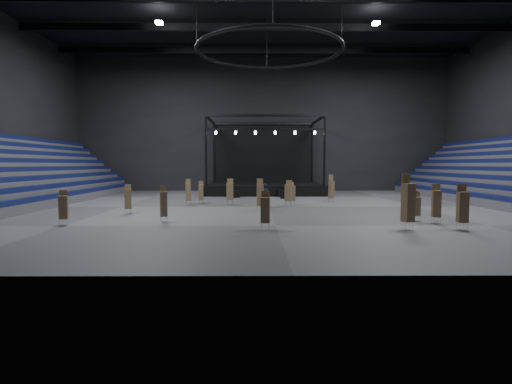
{
  "coord_description": "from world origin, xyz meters",
  "views": [
    {
      "loc": [
        -1.3,
        -33.7,
        3.62
      ],
      "look_at": [
        -1.11,
        -2.0,
        1.4
      ],
      "focal_mm": 28.0,
      "sensor_mm": 36.0,
      "label": 1
    }
  ],
  "objects_px": {
    "chair_stack_13": "(201,192)",
    "chair_stack_14": "(462,206)",
    "flight_case_left": "(235,194)",
    "crew_member": "(416,203)",
    "chair_stack_6": "(417,206)",
    "chair_stack_9": "(188,192)",
    "stage": "(264,181)",
    "chair_stack_4": "(436,203)",
    "man_center": "(265,195)",
    "chair_stack_2": "(288,192)",
    "flight_case_mid": "(286,195)",
    "flight_case_right": "(283,193)",
    "chair_stack_3": "(408,202)",
    "chair_stack_15": "(292,193)",
    "chair_stack_10": "(63,207)",
    "chair_stack_11": "(331,187)",
    "chair_stack_8": "(331,189)",
    "chair_stack_12": "(128,198)",
    "chair_stack_5": "(230,191)",
    "chair_stack_0": "(265,209)",
    "chair_stack_7": "(164,203)",
    "chair_stack_1": "(260,194)"
  },
  "relations": [
    {
      "from": "chair_stack_0",
      "to": "chair_stack_14",
      "type": "distance_m",
      "value": 10.84
    },
    {
      "from": "chair_stack_2",
      "to": "chair_stack_13",
      "type": "distance_m",
      "value": 8.12
    },
    {
      "from": "chair_stack_3",
      "to": "chair_stack_6",
      "type": "height_order",
      "value": "chair_stack_3"
    },
    {
      "from": "chair_stack_6",
      "to": "chair_stack_8",
      "type": "relative_size",
      "value": 0.75
    },
    {
      "from": "chair_stack_1",
      "to": "crew_member",
      "type": "relative_size",
      "value": 1.46
    },
    {
      "from": "flight_case_right",
      "to": "chair_stack_6",
      "type": "distance_m",
      "value": 20.11
    },
    {
      "from": "flight_case_mid",
      "to": "flight_case_right",
      "type": "height_order",
      "value": "flight_case_mid"
    },
    {
      "from": "chair_stack_3",
      "to": "chair_stack_5",
      "type": "relative_size",
      "value": 1.32
    },
    {
      "from": "chair_stack_0",
      "to": "chair_stack_11",
      "type": "xyz_separation_m",
      "value": [
        7.19,
        18.56,
        0.16
      ]
    },
    {
      "from": "chair_stack_4",
      "to": "chair_stack_12",
      "type": "xyz_separation_m",
      "value": [
        -20.28,
        4.76,
        -0.12
      ]
    },
    {
      "from": "crew_member",
      "to": "chair_stack_10",
      "type": "bearing_deg",
      "value": 87.62
    },
    {
      "from": "man_center",
      "to": "chair_stack_15",
      "type": "bearing_deg",
      "value": -137.96
    },
    {
      "from": "chair_stack_4",
      "to": "man_center",
      "type": "height_order",
      "value": "chair_stack_4"
    },
    {
      "from": "chair_stack_10",
      "to": "man_center",
      "type": "height_order",
      "value": "chair_stack_10"
    },
    {
      "from": "stage",
      "to": "chair_stack_0",
      "type": "bearing_deg",
      "value": -91.34
    },
    {
      "from": "chair_stack_0",
      "to": "stage",
      "type": "bearing_deg",
      "value": 94.82
    },
    {
      "from": "chair_stack_4",
      "to": "chair_stack_10",
      "type": "bearing_deg",
      "value": -167.56
    },
    {
      "from": "chair_stack_8",
      "to": "chair_stack_9",
      "type": "xyz_separation_m",
      "value": [
        -13.23,
        -2.79,
        -0.03
      ]
    },
    {
      "from": "chair_stack_3",
      "to": "chair_stack_7",
      "type": "distance_m",
      "value": 14.43
    },
    {
      "from": "chair_stack_6",
      "to": "chair_stack_12",
      "type": "xyz_separation_m",
      "value": [
        -19.52,
        3.73,
        0.16
      ]
    },
    {
      "from": "chair_stack_5",
      "to": "chair_stack_7",
      "type": "distance_m",
      "value": 10.95
    },
    {
      "from": "flight_case_left",
      "to": "chair_stack_10",
      "type": "distance_m",
      "value": 21.52
    },
    {
      "from": "chair_stack_8",
      "to": "chair_stack_11",
      "type": "height_order",
      "value": "chair_stack_11"
    },
    {
      "from": "chair_stack_12",
      "to": "man_center",
      "type": "height_order",
      "value": "chair_stack_12"
    },
    {
      "from": "chair_stack_3",
      "to": "flight_case_left",
      "type": "bearing_deg",
      "value": 97.86
    },
    {
      "from": "chair_stack_5",
      "to": "chair_stack_8",
      "type": "relative_size",
      "value": 0.97
    },
    {
      "from": "chair_stack_13",
      "to": "chair_stack_10",
      "type": "bearing_deg",
      "value": -122.2
    },
    {
      "from": "chair_stack_13",
      "to": "chair_stack_14",
      "type": "relative_size",
      "value": 0.83
    },
    {
      "from": "chair_stack_10",
      "to": "chair_stack_4",
      "type": "bearing_deg",
      "value": -15.58
    },
    {
      "from": "chair_stack_6",
      "to": "chair_stack_13",
      "type": "height_order",
      "value": "chair_stack_13"
    },
    {
      "from": "chair_stack_8",
      "to": "crew_member",
      "type": "distance_m",
      "value": 10.65
    },
    {
      "from": "stage",
      "to": "chair_stack_13",
      "type": "height_order",
      "value": "stage"
    },
    {
      "from": "chair_stack_3",
      "to": "chair_stack_10",
      "type": "height_order",
      "value": "chair_stack_3"
    },
    {
      "from": "stage",
      "to": "chair_stack_6",
      "type": "distance_m",
      "value": 26.39
    },
    {
      "from": "chair_stack_2",
      "to": "chair_stack_8",
      "type": "bearing_deg",
      "value": 62.81
    },
    {
      "from": "flight_case_left",
      "to": "crew_member",
      "type": "bearing_deg",
      "value": -47.24
    },
    {
      "from": "stage",
      "to": "chair_stack_2",
      "type": "bearing_deg",
      "value": -83.97
    },
    {
      "from": "chair_stack_3",
      "to": "chair_stack_8",
      "type": "bearing_deg",
      "value": 75.08
    },
    {
      "from": "stage",
      "to": "chair_stack_14",
      "type": "relative_size",
      "value": 5.56
    },
    {
      "from": "chair_stack_3",
      "to": "chair_stack_6",
      "type": "bearing_deg",
      "value": 42.43
    },
    {
      "from": "flight_case_right",
      "to": "chair_stack_6",
      "type": "height_order",
      "value": "chair_stack_6"
    },
    {
      "from": "flight_case_right",
      "to": "chair_stack_3",
      "type": "height_order",
      "value": "chair_stack_3"
    },
    {
      "from": "chair_stack_7",
      "to": "chair_stack_12",
      "type": "bearing_deg",
      "value": 114.87
    },
    {
      "from": "chair_stack_14",
      "to": "chair_stack_15",
      "type": "relative_size",
      "value": 1.23
    },
    {
      "from": "flight_case_mid",
      "to": "chair_stack_4",
      "type": "relative_size",
      "value": 0.5
    },
    {
      "from": "chair_stack_12",
      "to": "flight_case_right",
      "type": "bearing_deg",
      "value": 36.86
    },
    {
      "from": "flight_case_left",
      "to": "chair_stack_11",
      "type": "relative_size",
      "value": 0.43
    },
    {
      "from": "chair_stack_3",
      "to": "chair_stack_15",
      "type": "distance_m",
      "value": 14.37
    },
    {
      "from": "chair_stack_6",
      "to": "chair_stack_9",
      "type": "relative_size",
      "value": 0.78
    },
    {
      "from": "chair_stack_0",
      "to": "flight_case_right",
      "type": "bearing_deg",
      "value": 89.41
    }
  ]
}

